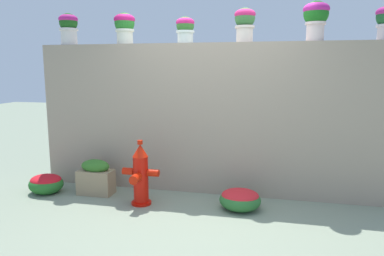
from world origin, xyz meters
The scene contains 11 objects.
ground_plane centered at (0.00, 0.00, 0.00)m, with size 24.00×24.00×0.00m, color gray.
stone_wall centered at (0.00, 1.01, 1.01)m, with size 4.86×0.34×2.02m, color gray.
potted_plant_0 centered at (-2.09, 0.99, 2.29)m, with size 0.27×0.27×0.45m.
potted_plant_1 centered at (-1.24, 1.01, 2.28)m, with size 0.29×0.29×0.43m.
potted_plant_2 centered at (-0.37, 1.02, 2.23)m, with size 0.25×0.25×0.35m.
potted_plant_3 centered at (0.42, 1.04, 2.29)m, with size 0.27×0.27×0.44m.
potted_plant_4 centered at (1.29, 0.98, 2.33)m, with size 0.32×0.32×0.48m.
fire_hydrant centered at (-0.76, 0.27, 0.37)m, with size 0.47×0.38×0.82m.
flower_bush_left centered at (0.47, 0.38, 0.14)m, with size 0.50×0.45×0.26m.
flower_bush_right centered at (-2.19, 0.38, 0.14)m, with size 0.47×0.42×0.27m.
planter_box centered at (-1.50, 0.49, 0.23)m, with size 0.47×0.26×0.48m.
Camera 1 is at (0.85, -3.84, 1.70)m, focal length 33.98 mm.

